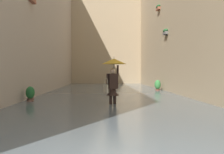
% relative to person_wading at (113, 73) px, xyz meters
% --- Properties ---
extents(ground_plane, '(63.72, 63.72, 0.00)m').
position_rel_person_wading_xyz_m(ground_plane, '(0.03, -5.48, -1.44)').
color(ground_plane, gray).
extents(flood_water, '(8.55, 31.49, 0.21)m').
position_rel_person_wading_xyz_m(flood_water, '(0.03, -5.48, -1.34)').
color(flood_water, '#515B60').
rests_on(flood_water, ground_plane).
extents(building_facade_far, '(11.35, 1.80, 10.82)m').
position_rel_person_wading_xyz_m(building_facade_far, '(0.03, -19.12, 3.97)').
color(building_facade_far, tan).
rests_on(building_facade_far, ground_plane).
extents(person_wading, '(0.99, 0.99, 2.09)m').
position_rel_person_wading_xyz_m(person_wading, '(0.00, 0.00, 0.00)').
color(person_wading, black).
rests_on(person_wading, ground_plane).
extents(potted_plant_mid_left, '(0.43, 0.43, 0.94)m').
position_rel_person_wading_xyz_m(potted_plant_mid_left, '(-3.45, -7.58, -0.93)').
color(potted_plant_mid_left, brown).
rests_on(potted_plant_mid_left, ground_plane).
extents(potted_plant_mid_right, '(0.38, 0.38, 0.86)m').
position_rel_person_wading_xyz_m(potted_plant_mid_right, '(3.58, -1.03, -0.97)').
color(potted_plant_mid_right, brown).
rests_on(potted_plant_mid_right, ground_plane).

